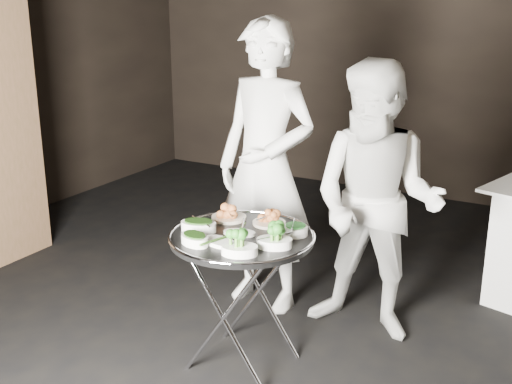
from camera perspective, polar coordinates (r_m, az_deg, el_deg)
The scene contains 16 objects.
floor at distance 3.73m, azimuth -1.55°, elevation -14.79°, with size 6.00×7.00×0.05m, color black.
wall_back at distance 6.46m, azimuth 14.95°, elevation 12.65°, with size 6.00×0.05×3.00m, color black.
tray_stand at distance 3.46m, azimuth -1.23°, elevation -9.13°, with size 0.50×0.43×0.74m.
serving_tray at distance 3.33m, azimuth -1.27°, elevation -4.00°, with size 0.76×0.76×0.04m.
potato_plate_a at distance 3.55m, azimuth -2.43°, elevation -1.96°, with size 0.19×0.19×0.07m.
potato_plate_b at distance 3.47m, azimuth 1.16°, elevation -2.45°, with size 0.18×0.18×0.06m.
greens_bowl at distance 3.32m, azimuth 3.53°, elevation -3.27°, with size 0.13×0.13×0.08m.
asparagus_plate_a at distance 3.33m, azimuth -1.49°, elevation -3.55°, with size 0.19×0.13×0.03m.
asparagus_plate_b at distance 3.21m, azimuth -3.25°, elevation -4.33°, with size 0.22×0.16×0.04m.
spinach_bowl_a at distance 3.38m, azimuth -5.13°, elevation -2.90°, with size 0.22×0.17×0.08m.
spinach_bowl_b at distance 3.21m, azimuth -5.48°, elevation -4.07°, with size 0.20×0.17×0.07m.
broccoli_bowl_a at distance 3.16m, azimuth 1.65°, elevation -4.35°, with size 0.21×0.19×0.07m.
broccoli_bowl_b at distance 3.07m, azimuth -1.47°, elevation -5.00°, with size 0.21×0.19×0.07m.
serving_utensils at distance 3.36m, azimuth -0.43°, elevation -2.69°, with size 0.58×0.44×0.01m.
waiter_left at distance 3.99m, azimuth 0.89°, elevation 2.20°, with size 0.67×0.44×1.83m, color silver.
waiter_right at distance 3.71m, azimuth 10.64°, elevation -1.01°, with size 0.79×0.61×1.62m, color silver.
Camera 1 is at (1.63, -2.71, 1.95)m, focal length 45.00 mm.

